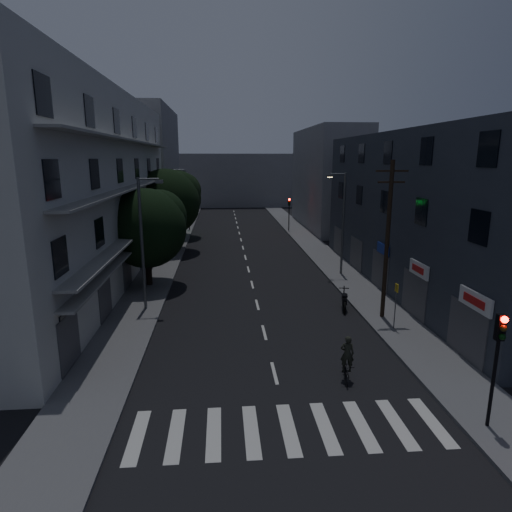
{
  "coord_description": "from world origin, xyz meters",
  "views": [
    {
      "loc": [
        -2.2,
        -15.06,
        9.25
      ],
      "look_at": [
        0.0,
        12.0,
        3.0
      ],
      "focal_mm": 30.0,
      "sensor_mm": 36.0,
      "label": 1
    }
  ],
  "objects": [
    {
      "name": "building_right",
      "position": [
        11.99,
        14.0,
        5.5
      ],
      "size": [
        6.19,
        28.0,
        11.0
      ],
      "color": "#282D36",
      "rests_on": "ground"
    },
    {
      "name": "utility_pole",
      "position": [
        7.12,
        7.97,
        4.87
      ],
      "size": [
        1.8,
        0.24,
        9.0
      ],
      "color": "black",
      "rests_on": "sidewalk_right"
    },
    {
      "name": "building_left",
      "position": [
        -11.98,
        18.0,
        6.99
      ],
      "size": [
        7.0,
        36.0,
        14.0
      ],
      "color": "#B6B6B1",
      "rests_on": "ground"
    },
    {
      "name": "building_far_end",
      "position": [
        0.0,
        70.0,
        5.0
      ],
      "size": [
        24.0,
        8.0,
        10.0
      ],
      "primitive_type": "cube",
      "color": "slate",
      "rests_on": "ground"
    },
    {
      "name": "traffic_signal_far_right",
      "position": [
        6.39,
        38.61,
        3.1
      ],
      "size": [
        0.28,
        0.37,
        4.1
      ],
      "color": "black",
      "rests_on": "sidewalk_right"
    },
    {
      "name": "tree_far",
      "position": [
        -7.53,
        35.56,
        4.91
      ],
      "size": [
        6.15,
        6.15,
        7.6
      ],
      "color": "black",
      "rests_on": "sidewalk_left"
    },
    {
      "name": "street_lamp_right",
      "position": [
        7.22,
        17.6,
        4.6
      ],
      "size": [
        1.51,
        0.25,
        8.0
      ],
      "color": "#53575B",
      "rests_on": "sidewalk_right"
    },
    {
      "name": "crosswalk",
      "position": [
        -0.0,
        -2.0,
        0.0
      ],
      "size": [
        10.9,
        3.0,
        0.01
      ],
      "color": "beige",
      "rests_on": "ground"
    },
    {
      "name": "sidewalk_right",
      "position": [
        7.5,
        25.0,
        0.07
      ],
      "size": [
        3.0,
        90.0,
        0.15
      ],
      "primitive_type": "cube",
      "color": "#565659",
      "rests_on": "ground"
    },
    {
      "name": "building_far_left",
      "position": [
        -12.0,
        48.0,
        8.0
      ],
      "size": [
        6.0,
        20.0,
        16.0
      ],
      "primitive_type": "cube",
      "color": "slate",
      "rests_on": "ground"
    },
    {
      "name": "ground",
      "position": [
        0.0,
        25.0,
        0.0
      ],
      "size": [
        160.0,
        160.0,
        0.0
      ],
      "primitive_type": "plane",
      "color": "black",
      "rests_on": "ground"
    },
    {
      "name": "lane_markings",
      "position": [
        0.0,
        31.25,
        0.01
      ],
      "size": [
        0.15,
        60.5,
        0.01
      ],
      "color": "beige",
      "rests_on": "ground"
    },
    {
      "name": "traffic_signal_far_left",
      "position": [
        -6.36,
        40.26,
        3.1
      ],
      "size": [
        0.28,
        0.37,
        4.1
      ],
      "color": "black",
      "rests_on": "sidewalk_left"
    },
    {
      "name": "motorcycle",
      "position": [
        5.32,
        9.67,
        0.54
      ],
      "size": [
        0.78,
        2.1,
        1.37
      ],
      "rotation": [
        0.0,
        0.0,
        -0.23
      ],
      "color": "black",
      "rests_on": "ground"
    },
    {
      "name": "cyclist",
      "position": [
        2.97,
        1.16,
        0.68
      ],
      "size": [
        0.84,
        1.66,
        2.0
      ],
      "rotation": [
        0.0,
        0.0,
        -0.19
      ],
      "color": "black",
      "rests_on": "ground"
    },
    {
      "name": "tree_mid",
      "position": [
        -7.5,
        27.52,
        5.21
      ],
      "size": [
        6.59,
        6.59,
        8.1
      ],
      "color": "black",
      "rests_on": "sidewalk_left"
    },
    {
      "name": "traffic_signal_near",
      "position": [
        6.9,
        -2.61,
        3.1
      ],
      "size": [
        0.28,
        0.37,
        4.1
      ],
      "color": "black",
      "rests_on": "sidewalk_right"
    },
    {
      "name": "tree_near",
      "position": [
        -7.51,
        15.72,
        4.55
      ],
      "size": [
        5.71,
        5.71,
        7.04
      ],
      "color": "black",
      "rests_on": "sidewalk_left"
    },
    {
      "name": "sidewalk_left",
      "position": [
        -7.5,
        25.0,
        0.07
      ],
      "size": [
        3.0,
        90.0,
        0.15
      ],
      "primitive_type": "cube",
      "color": "#565659",
      "rests_on": "ground"
    },
    {
      "name": "bus_stop_sign",
      "position": [
        7.09,
        6.16,
        1.89
      ],
      "size": [
        0.06,
        0.35,
        2.52
      ],
      "color": "#595B60",
      "rests_on": "sidewalk_right"
    },
    {
      "name": "street_lamp_left_near",
      "position": [
        -6.88,
        10.58,
        4.6
      ],
      "size": [
        1.51,
        0.25,
        8.0
      ],
      "color": "#515458",
      "rests_on": "sidewalk_left"
    },
    {
      "name": "building_far_right",
      "position": [
        12.0,
        42.0,
        6.5
      ],
      "size": [
        6.0,
        20.0,
        13.0
      ],
      "primitive_type": "cube",
      "color": "slate",
      "rests_on": "ground"
    },
    {
      "name": "street_lamp_left_far",
      "position": [
        -7.06,
        30.81,
        4.6
      ],
      "size": [
        1.51,
        0.25,
        8.0
      ],
      "color": "slate",
      "rests_on": "sidewalk_left"
    }
  ]
}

